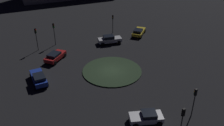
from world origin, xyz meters
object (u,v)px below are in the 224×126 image
car_blue (39,78)px  traffic_light_southeast (54,30)px  traffic_light_northwest (182,119)px  traffic_light_northwest_near (195,97)px  car_red (55,56)px  traffic_light_east (36,35)px  traffic_light_south (113,20)px  car_white (147,117)px  car_silver (110,39)px  car_yellow (139,32)px

car_blue → traffic_light_southeast: traffic_light_southeast is taller
traffic_light_northwest → traffic_light_northwest_near: traffic_light_northwest is taller
car_blue → traffic_light_northwest_near: 21.56m
car_red → traffic_light_east: traffic_light_east is taller
traffic_light_south → traffic_light_northwest_near: size_ratio=1.03×
car_white → car_silver: size_ratio=0.89×
car_red → traffic_light_southeast: (3.03, -5.68, 2.33)m
traffic_light_south → car_red: bearing=-37.9°
car_red → traffic_light_south: traffic_light_south is taller
traffic_light_northwest_near → traffic_light_southeast: 28.97m
traffic_light_northwest_near → car_white: bearing=59.2°
car_red → car_silver: car_silver is taller
car_blue → traffic_light_south: bearing=-55.7°
car_red → traffic_light_southeast: 6.84m
traffic_light_south → traffic_light_northwest: bearing=13.1°
car_white → traffic_light_northwest_near: 6.04m
car_blue → car_white: 16.87m
car_blue → car_red: bearing=-34.5°
traffic_light_south → traffic_light_southeast: (8.81, 9.04, 0.25)m
traffic_light_south → car_yellow: bearing=78.8°
car_blue → traffic_light_south: (-4.69, -21.66, 2.05)m
car_yellow → car_white: size_ratio=1.11×
car_silver → traffic_light_northwest: traffic_light_northwest is taller
car_silver → car_yellow: bearing=19.6°
car_silver → traffic_light_south: size_ratio=1.19×
car_yellow → traffic_light_northwest: traffic_light_northwest is taller
traffic_light_east → traffic_light_southeast: 3.66m
car_silver → traffic_light_south: 5.75m
traffic_light_south → traffic_light_east: (10.68, 12.19, 0.20)m
car_white → traffic_light_south: 28.05m
car_yellow → car_blue: size_ratio=1.04×
car_blue → car_silver: bearing=-62.5°
traffic_light_east → traffic_light_southeast: size_ratio=0.98×
car_white → traffic_light_east: bearing=-53.9°
car_white → traffic_light_northwest_near: traffic_light_northwest_near is taller
car_white → car_red: (17.55, -10.66, 0.01)m
car_yellow → traffic_light_northwest_near: bearing=-151.4°
traffic_light_northwest → traffic_light_southeast: bearing=10.4°
car_yellow → car_blue: bearing=157.9°
car_white → traffic_light_east: (22.44, -13.20, 2.29)m
car_silver → traffic_light_northwest_near: traffic_light_northwest_near is taller
traffic_light_northwest → traffic_light_northwest_near: (-1.22, -4.75, -0.41)m
car_white → traffic_light_east: traffic_light_east is taller
car_silver → traffic_light_northwest: bearing=-88.6°
traffic_light_northwest → traffic_light_southeast: size_ratio=1.03×
car_silver → traffic_light_east: size_ratio=1.11×
traffic_light_northwest → car_red: bearing=16.7°
traffic_light_southeast → traffic_light_south: bearing=71.3°
car_silver → traffic_light_east: bearing=178.6°
car_blue → car_red: 7.02m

